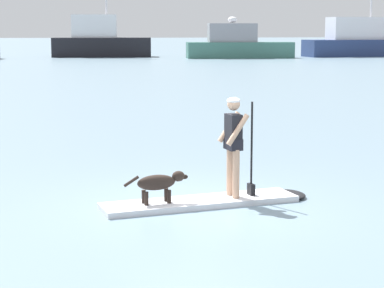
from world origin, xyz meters
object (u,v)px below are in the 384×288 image
(person_paddler, at_px, (234,140))
(moored_boat_port, at_px, (238,45))
(dog, at_px, (159,183))
(moored_boat_outer, at_px, (361,42))
(moored_boat_starboard, at_px, (100,41))
(paddleboard, at_px, (212,201))

(person_paddler, xyz_separation_m, moored_boat_port, (11.90, 58.87, 0.17))
(person_paddler, xyz_separation_m, dog, (-1.32, -0.30, -0.66))
(dog, bearing_deg, person_paddler, 12.77)
(moored_boat_outer, bearing_deg, person_paddler, -112.53)
(moored_boat_starboard, bearing_deg, person_paddler, -88.69)
(person_paddler, distance_m, moored_boat_outer, 66.60)
(dog, distance_m, moored_boat_outer, 67.40)
(moored_boat_starboard, bearing_deg, paddleboard, -89.04)
(person_paddler, xyz_separation_m, moored_boat_starboard, (-1.45, 63.69, 0.51))
(paddleboard, relative_size, moored_boat_outer, 0.29)
(dog, xyz_separation_m, moored_boat_outer, (26.84, 61.81, 1.06))
(moored_boat_port, bearing_deg, dog, -102.60)
(person_paddler, height_order, moored_boat_starboard, moored_boat_starboard)
(paddleboard, distance_m, dog, 1.04)
(moored_boat_starboard, distance_m, moored_boat_outer, 27.06)
(paddleboard, relative_size, dog, 3.39)
(moored_boat_outer, bearing_deg, moored_boat_starboard, 175.38)
(dog, bearing_deg, moored_boat_outer, 66.53)
(person_paddler, distance_m, moored_boat_port, 60.06)
(moored_boat_starboard, bearing_deg, moored_boat_port, -19.86)
(moored_boat_port, bearing_deg, moored_boat_starboard, 160.14)
(dog, relative_size, moored_boat_starboard, 0.10)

